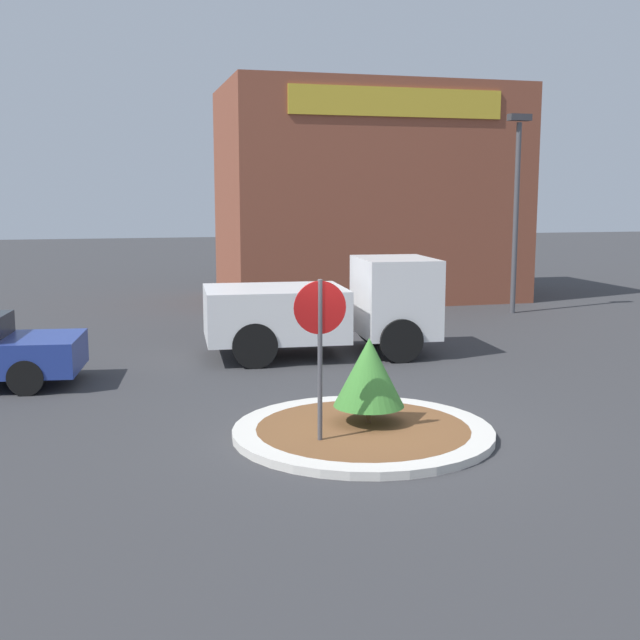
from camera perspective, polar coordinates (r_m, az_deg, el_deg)
ground_plane at (r=12.46m, az=3.06°, el=-8.21°), size 120.00×120.00×0.00m
traffic_island at (r=12.44m, az=3.07°, el=-7.93°), size 4.01×4.01×0.13m
stop_sign at (r=11.44m, az=-0.00°, el=-0.80°), size 0.77×0.07×2.48m
island_shrub at (r=12.48m, az=3.50°, el=-3.71°), size 1.11×1.11×1.35m
utility_truck at (r=18.34m, az=0.58°, el=0.91°), size 5.36×2.71×2.23m
storefront_building at (r=28.92m, az=3.38°, el=8.90°), size 10.11×6.07×7.37m
light_pole at (r=25.63m, az=13.80°, el=8.47°), size 0.70×0.30×6.09m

